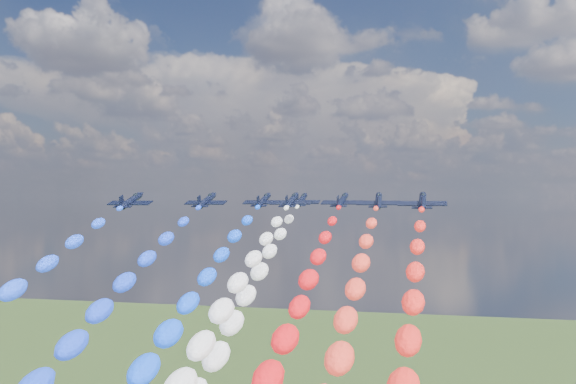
# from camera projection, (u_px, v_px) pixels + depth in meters

# --- Properties ---
(jet_0) EXTENTS (10.06, 13.62, 6.53)m
(jet_0) POSITION_uv_depth(u_px,v_px,m) (131.00, 201.00, 149.02)
(jet_0) COLOR black
(jet_1) EXTENTS (10.04, 13.61, 6.53)m
(jet_1) POSITION_uv_depth(u_px,v_px,m) (207.00, 201.00, 158.26)
(jet_1) COLOR black
(trail_1) EXTENTS (5.48, 122.35, 53.13)m
(trail_1) POSITION_uv_depth(u_px,v_px,m) (52.00, 380.00, 95.99)
(trail_1) COLOR blue
(jet_2) EXTENTS (9.94, 13.53, 6.53)m
(jet_2) POSITION_uv_depth(u_px,v_px,m) (263.00, 200.00, 166.79)
(jet_2) COLOR black
(trail_2) EXTENTS (5.48, 122.35, 53.13)m
(trail_2) POSITION_uv_depth(u_px,v_px,m) (155.00, 365.00, 104.52)
(trail_2) COLOR blue
(jet_3) EXTENTS (10.06, 13.62, 6.53)m
(jet_3) POSITION_uv_depth(u_px,v_px,m) (292.00, 201.00, 158.07)
(jet_3) COLOR black
(trail_3) EXTENTS (5.48, 122.35, 53.13)m
(trail_3) POSITION_uv_depth(u_px,v_px,m) (192.00, 380.00, 95.80)
(trail_3) COLOR white
(jet_4) EXTENTS (9.88, 13.49, 6.53)m
(jet_4) POSITION_uv_depth(u_px,v_px,m) (301.00, 200.00, 175.63)
(jet_4) COLOR black
(trail_4) EXTENTS (5.48, 122.35, 53.13)m
(trail_4) POSITION_uv_depth(u_px,v_px,m) (223.00, 352.00, 113.36)
(trail_4) COLOR white
(jet_5) EXTENTS (10.50, 13.94, 6.53)m
(jet_5) POSITION_uv_depth(u_px,v_px,m) (342.00, 201.00, 162.25)
(jet_5) COLOR black
(trail_5) EXTENTS (5.48, 122.35, 53.13)m
(trail_5) POSITION_uv_depth(u_px,v_px,m) (278.00, 373.00, 99.98)
(trail_5) COLOR red
(jet_6) EXTENTS (10.69, 14.07, 6.53)m
(jet_6) POSITION_uv_depth(u_px,v_px,m) (378.00, 201.00, 149.96)
(jet_6) COLOR black
(jet_7) EXTENTS (9.94, 13.53, 6.53)m
(jet_7) POSITION_uv_depth(u_px,v_px,m) (422.00, 201.00, 135.90)
(jet_7) COLOR black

